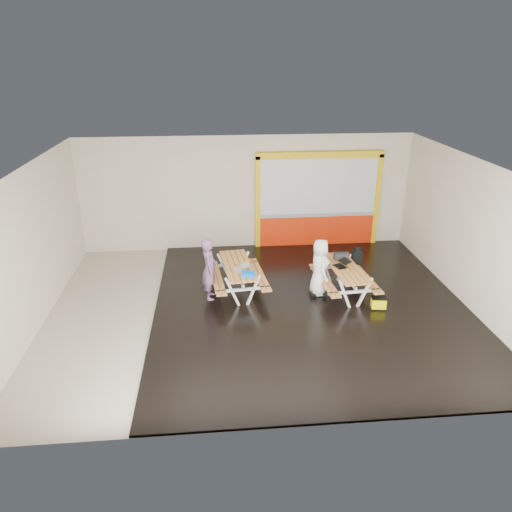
{
  "coord_description": "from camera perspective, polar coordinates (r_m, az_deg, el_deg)",
  "views": [
    {
      "loc": [
        -1.0,
        -9.99,
        5.7
      ],
      "look_at": [
        0.0,
        0.9,
        1.0
      ],
      "focal_mm": 33.28,
      "sensor_mm": 36.0,
      "label": 1
    }
  ],
  "objects": [
    {
      "name": "toolbox",
      "position": [
        12.45,
        10.23,
        -0.02
      ],
      "size": [
        0.38,
        0.2,
        0.22
      ],
      "color": "black",
      "rests_on": "picnic_table_right"
    },
    {
      "name": "person_right",
      "position": [
        11.87,
        7.65,
        -1.31
      ],
      "size": [
        0.53,
        0.75,
        1.44
      ],
      "primitive_type": "imported",
      "rotation": [
        0.0,
        0.0,
        1.67
      ],
      "color": "white",
      "rests_on": "deck"
    },
    {
      "name": "laptop_left",
      "position": [
        11.64,
        -1.77,
        -1.45
      ],
      "size": [
        0.39,
        0.36,
        0.15
      ],
      "color": "silver",
      "rests_on": "picnic_table_left"
    },
    {
      "name": "kiosk",
      "position": [
        14.9,
        7.42,
        6.46
      ],
      "size": [
        3.88,
        0.16,
        3.0
      ],
      "color": "red",
      "rests_on": "room"
    },
    {
      "name": "fluke_bag",
      "position": [
        11.73,
        14.51,
        -5.53
      ],
      "size": [
        0.38,
        0.28,
        0.3
      ],
      "color": "black",
      "rests_on": "deck"
    },
    {
      "name": "dark_case",
      "position": [
        12.16,
        7.58,
        -4.24
      ],
      "size": [
        0.44,
        0.37,
        0.15
      ],
      "primitive_type": "cube",
      "rotation": [
        0.0,
        0.0,
        -0.2
      ],
      "color": "black",
      "rests_on": "deck"
    },
    {
      "name": "room",
      "position": [
        10.79,
        0.44,
        1.78
      ],
      "size": [
        10.02,
        8.02,
        3.52
      ],
      "color": "#B7AE9B",
      "rests_on": "ground"
    },
    {
      "name": "backpack",
      "position": [
        12.93,
        12.07,
        -0.01
      ],
      "size": [
        0.3,
        0.22,
        0.46
      ],
      "color": "black",
      "rests_on": "picnic_table_right"
    },
    {
      "name": "deck",
      "position": [
        11.71,
        6.55,
        -5.9
      ],
      "size": [
        7.5,
        7.98,
        0.05
      ],
      "primitive_type": "cube",
      "color": "black",
      "rests_on": "room"
    },
    {
      "name": "picnic_table_right",
      "position": [
        12.12,
        10.61,
        -2.1
      ],
      "size": [
        1.45,
        2.02,
        0.77
      ],
      "color": "#DE8F42",
      "rests_on": "deck"
    },
    {
      "name": "person_left",
      "position": [
        11.67,
        -5.62,
        -1.57
      ],
      "size": [
        0.39,
        0.58,
        1.59
      ],
      "primitive_type": "imported",
      "rotation": [
        0.0,
        0.0,
        1.56
      ],
      "color": "#744E74",
      "rests_on": "deck"
    },
    {
      "name": "picnic_table_left",
      "position": [
        12.02,
        -2.21,
        -1.85
      ],
      "size": [
        1.53,
        2.09,
        0.79
      ],
      "color": "#DE8F42",
      "rests_on": "deck"
    },
    {
      "name": "laptop_right",
      "position": [
        12.05,
        10.25,
        -1.01
      ],
      "size": [
        0.46,
        0.43,
        0.16
      ],
      "color": "black",
      "rests_on": "picnic_table_right"
    },
    {
      "name": "blue_pouch",
      "position": [
        11.34,
        -0.92,
        -2.18
      ],
      "size": [
        0.34,
        0.28,
        0.09
      ],
      "primitive_type": "cube",
      "rotation": [
        0.0,
        0.0,
        -0.25
      ],
      "color": "#0063EC",
      "rests_on": "picnic_table_left"
    }
  ]
}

